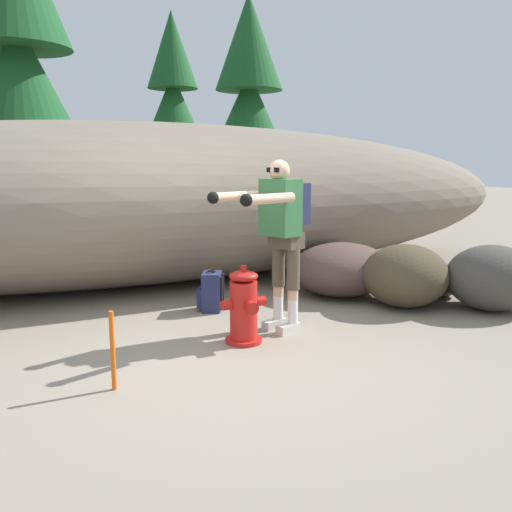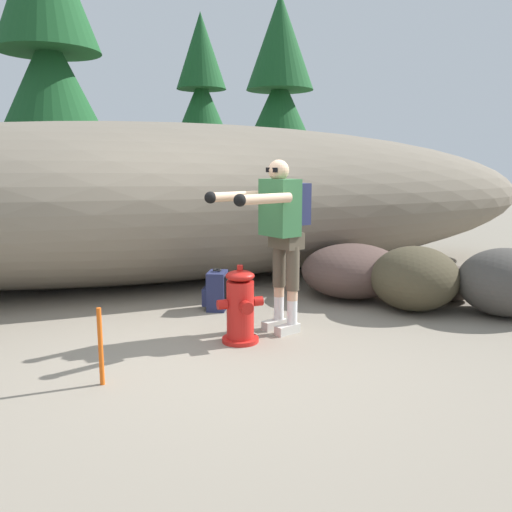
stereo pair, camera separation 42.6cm
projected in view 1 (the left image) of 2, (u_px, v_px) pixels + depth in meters
The scene contains 13 objects.
ground_plane at pixel (228, 353), 4.73m from camera, with size 56.00×56.00×0.04m, color gray.
dirt_embankment at pixel (142, 203), 7.32m from camera, with size 12.61×3.20×2.20m, color #756B5B.
fire_hydrant at pixel (244, 308), 4.91m from camera, with size 0.44×0.39×0.73m.
utility_worker at pixel (281, 224), 5.11m from camera, with size 1.04×0.69×1.68m.
spare_backpack at pixel (211, 292), 6.00m from camera, with size 0.35×0.36×0.47m.
boulder_large at pixel (342, 269), 6.67m from camera, with size 1.20×1.27×0.66m, color #4D3A33.
boulder_mid at pixel (492, 278), 6.01m from camera, with size 0.98×1.04×0.74m, color #413E3A.
boulder_small at pixel (405, 275), 6.16m from camera, with size 0.99×1.07×0.73m, color #433B29.
boulder_outlier at pixel (441, 280), 6.63m from camera, with size 0.51×0.51×0.42m, color #4F443C.
pine_tree_left at pixel (20, 74), 9.75m from camera, with size 2.99×2.99×6.32m.
pine_tree_center at pixel (173, 102), 12.70m from camera, with size 1.84×1.84×5.16m.
pine_tree_right at pixel (249, 106), 15.21m from camera, with size 2.95×2.95×6.31m.
survey_stake at pixel (113, 351), 3.88m from camera, with size 0.04×0.04×0.60m, color #E55914.
Camera 1 is at (-1.68, -4.19, 1.66)m, focal length 37.29 mm.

